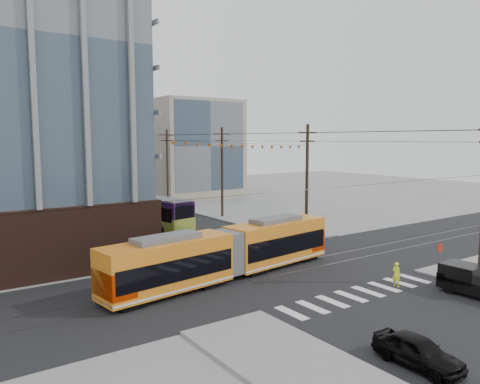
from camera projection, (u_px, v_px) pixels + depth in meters
name	position (u px, v px, depth m)	size (l,w,h in m)	color
ground	(325.00, 282.00, 31.54)	(160.00, 160.00, 0.00)	slate
bg_bldg_ne_near	(189.00, 149.00, 78.84)	(14.00, 14.00, 16.00)	gray
bg_bldg_ne_far	(151.00, 152.00, 96.39)	(16.00, 16.00, 14.00)	#8C99A5
utility_pole_far	(129.00, 163.00, 81.38)	(0.30, 0.30, 11.00)	black
streetcar	(227.00, 253.00, 32.20)	(18.61, 2.62, 3.59)	orange
city_bus	(147.00, 212.00, 50.34)	(2.76, 12.72, 3.60)	#2B1245
black_sedan	(418.00, 351.00, 19.78)	(1.59, 3.96, 1.35)	black
parked_car_silver	(164.00, 247.00, 38.30)	(1.67, 4.79, 1.58)	#A6A9AD
parked_car_white	(139.00, 232.00, 45.04)	(1.84, 4.52, 1.31)	#BBB3B4
parked_car_grey	(123.00, 230.00, 46.37)	(2.02, 4.39, 1.22)	slate
pedestrian	(396.00, 274.00, 30.52)	(0.59, 0.39, 1.63)	#F1FF25
stop_sign	(439.00, 261.00, 32.62)	(0.68, 0.68, 2.23)	#BE1800
jersey_barrier	(305.00, 235.00, 45.08)	(0.83, 3.71, 0.74)	gray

